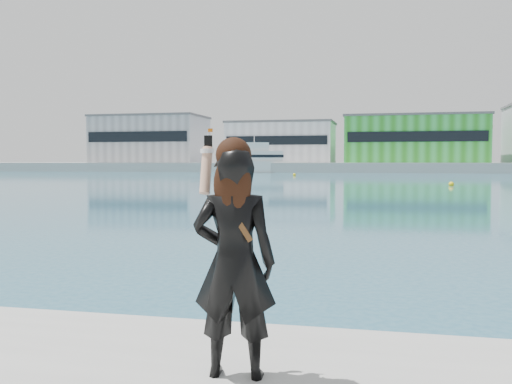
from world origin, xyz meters
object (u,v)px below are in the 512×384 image
motor_yacht (261,161)px  buoy_extra (451,186)px  buoy_far (294,176)px  woman (234,255)px

motor_yacht → buoy_extra: size_ratio=36.08×
buoy_far → motor_yacht: bearing=113.7°
woman → motor_yacht: bearing=-83.8°
motor_yacht → woman: (24.02, -112.14, -0.61)m
motor_yacht → buoy_far: size_ratio=36.08×
buoy_far → woman: (13.17, -87.38, 1.67)m
motor_yacht → woman: 114.68m
buoy_extra → woman: woman is taller
motor_yacht → buoy_extra: (31.26, -59.35, -2.28)m
motor_yacht → buoy_extra: motor_yacht is taller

